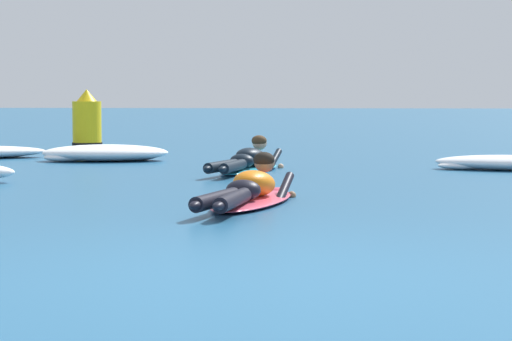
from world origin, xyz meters
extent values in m
plane|color=#235B84|center=(0.00, 10.00, 0.00)|extent=(120.00, 120.00, 0.00)
ellipsoid|color=#E54C66|center=(-0.31, 3.89, 0.04)|extent=(0.95, 2.15, 0.07)
ellipsoid|color=#E54C66|center=(-0.13, 4.87, 0.05)|extent=(0.24, 0.23, 0.06)
ellipsoid|color=orange|center=(-0.30, 3.94, 0.20)|extent=(0.51, 0.73, 0.35)
ellipsoid|color=black|center=(-0.37, 3.56, 0.17)|extent=(0.38, 0.34, 0.20)
cylinder|color=black|center=(-0.56, 2.96, 0.14)|extent=(0.36, 0.95, 0.14)
ellipsoid|color=black|center=(-0.66, 2.50, 0.14)|extent=(0.14, 0.23, 0.08)
cylinder|color=black|center=(-0.40, 2.93, 0.14)|extent=(0.25, 0.96, 0.14)
ellipsoid|color=black|center=(-0.46, 2.46, 0.14)|extent=(0.14, 0.23, 0.08)
cylinder|color=black|center=(-0.45, 4.35, 0.12)|extent=(0.18, 0.55, 0.32)
sphere|color=#8C6647|center=(-0.38, 4.70, 0.02)|extent=(0.09, 0.09, 0.09)
cylinder|color=black|center=(-0.02, 4.25, 0.12)|extent=(0.18, 0.55, 0.32)
sphere|color=#8C6647|center=(0.04, 4.58, 0.02)|extent=(0.09, 0.09, 0.09)
sphere|color=#8C6647|center=(-0.23, 4.33, 0.38)|extent=(0.21, 0.21, 0.21)
ellipsoid|color=black|center=(-0.23, 4.31, 0.41)|extent=(0.25, 0.24, 0.16)
ellipsoid|color=#2DB2D1|center=(-0.73, 8.04, 0.04)|extent=(0.93, 2.05, 0.07)
ellipsoid|color=#2DB2D1|center=(-0.52, 8.96, 0.05)|extent=(0.22, 0.24, 0.06)
ellipsoid|color=black|center=(-0.71, 8.09, 0.20)|extent=(0.54, 0.76, 0.35)
ellipsoid|color=black|center=(-0.80, 7.70, 0.17)|extent=(0.39, 0.35, 0.20)
cylinder|color=black|center=(-1.01, 7.13, 0.14)|extent=(0.38, 0.90, 0.14)
ellipsoid|color=black|center=(-1.13, 6.70, 0.14)|extent=(0.15, 0.24, 0.08)
cylinder|color=black|center=(-0.85, 7.09, 0.14)|extent=(0.28, 0.91, 0.14)
ellipsoid|color=black|center=(-0.93, 6.65, 0.14)|extent=(0.15, 0.24, 0.08)
cylinder|color=black|center=(-0.85, 8.50, 0.12)|extent=(0.22, 0.62, 0.35)
sphere|color=tan|center=(-0.76, 8.89, 0.02)|extent=(0.09, 0.09, 0.09)
cylinder|color=black|center=(-0.42, 8.39, 0.12)|extent=(0.22, 0.62, 0.35)
sphere|color=tan|center=(-0.34, 8.76, 0.02)|extent=(0.09, 0.09, 0.09)
sphere|color=tan|center=(-0.63, 8.48, 0.38)|extent=(0.21, 0.21, 0.21)
ellipsoid|color=#47331E|center=(-0.63, 8.46, 0.41)|extent=(0.26, 0.24, 0.16)
ellipsoid|color=white|center=(-5.16, 10.78, 0.08)|extent=(1.00, 0.88, 0.15)
ellipsoid|color=white|center=(-3.26, 10.05, 0.13)|extent=(2.16, 1.32, 0.27)
ellipsoid|color=white|center=(-2.78, 10.28, 0.09)|extent=(0.75, 0.54, 0.19)
ellipsoid|color=white|center=(-3.84, 9.86, 0.07)|extent=(0.88, 0.79, 0.15)
ellipsoid|color=white|center=(2.31, 8.69, 0.06)|extent=(0.81, 0.42, 0.12)
cylinder|color=yellow|center=(-4.51, 13.75, 0.47)|extent=(0.57, 0.57, 0.93)
cone|color=yellow|center=(-4.51, 13.75, 1.05)|extent=(0.40, 0.40, 0.24)
cylinder|color=black|center=(-4.51, 13.75, 0.06)|extent=(0.60, 0.60, 0.12)
camera|label=1|loc=(0.59, -6.00, 1.08)|focal=71.27mm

